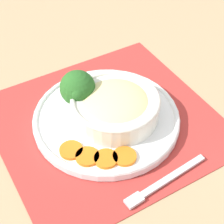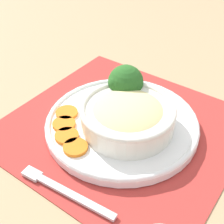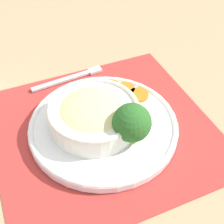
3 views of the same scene
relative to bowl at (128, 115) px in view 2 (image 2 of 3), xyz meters
The scene contains 10 objects.
ground_plane 0.05m from the bowl, 69.61° to the left, with size 4.00×4.00×0.00m, color tan.
placemat 0.05m from the bowl, 69.61° to the left, with size 0.44×0.46×0.00m.
plate 0.04m from the bowl, 69.61° to the left, with size 0.31×0.31×0.02m.
bowl is the anchor object (origin of this frame).
broccoli_floret 0.09m from the bowl, 39.07° to the left, with size 0.07×0.07×0.08m.
carrot_slice_near 0.13m from the bowl, 110.40° to the left, with size 0.05×0.05×0.01m.
carrot_slice_middle 0.13m from the bowl, 126.27° to the left, with size 0.05×0.05×0.01m.
carrot_slice_far 0.12m from the bowl, 142.71° to the left, with size 0.05×0.05×0.01m.
carrot_slice_extra 0.12m from the bowl, 159.89° to the left, with size 0.05×0.05×0.01m.
fork 0.19m from the bowl, behind, with size 0.04×0.18×0.01m.
Camera 2 is at (-0.39, -0.27, 0.43)m, focal length 50.00 mm.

